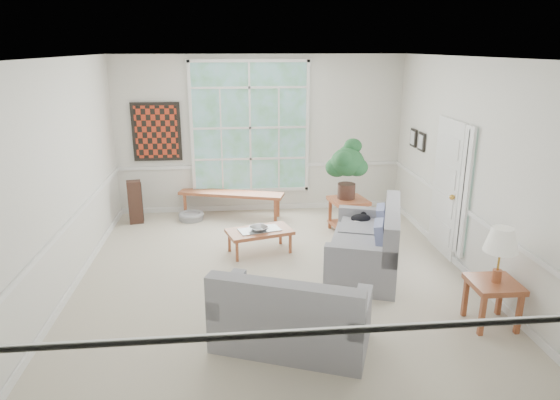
{
  "coord_description": "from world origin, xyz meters",
  "views": [
    {
      "loc": [
        -0.56,
        -6.51,
        3.14
      ],
      "look_at": [
        0.1,
        0.2,
        1.05
      ],
      "focal_mm": 32.0,
      "sensor_mm": 36.0,
      "label": 1
    }
  ],
  "objects_px": {
    "coffee_table": "(260,241)",
    "side_table": "(492,303)",
    "loveseat_front": "(292,307)",
    "end_table": "(348,215)",
    "loveseat_right": "(365,238)"
  },
  "relations": [
    {
      "from": "coffee_table",
      "to": "end_table",
      "type": "relative_size",
      "value": 1.67
    },
    {
      "from": "loveseat_right",
      "to": "coffee_table",
      "type": "bearing_deg",
      "value": 170.48
    },
    {
      "from": "loveseat_right",
      "to": "side_table",
      "type": "height_order",
      "value": "loveseat_right"
    },
    {
      "from": "loveseat_right",
      "to": "end_table",
      "type": "height_order",
      "value": "loveseat_right"
    },
    {
      "from": "coffee_table",
      "to": "side_table",
      "type": "bearing_deg",
      "value": -59.15
    },
    {
      "from": "loveseat_right",
      "to": "side_table",
      "type": "bearing_deg",
      "value": -37.56
    },
    {
      "from": "coffee_table",
      "to": "end_table",
      "type": "distance_m",
      "value": 1.78
    },
    {
      "from": "end_table",
      "to": "coffee_table",
      "type": "bearing_deg",
      "value": -153.97
    },
    {
      "from": "coffee_table",
      "to": "loveseat_right",
      "type": "bearing_deg",
      "value": -44.0
    },
    {
      "from": "loveseat_front",
      "to": "coffee_table",
      "type": "bearing_deg",
      "value": 115.54
    },
    {
      "from": "end_table",
      "to": "side_table",
      "type": "height_order",
      "value": "end_table"
    },
    {
      "from": "loveseat_right",
      "to": "loveseat_front",
      "type": "height_order",
      "value": "loveseat_right"
    },
    {
      "from": "loveseat_front",
      "to": "end_table",
      "type": "xyz_separation_m",
      "value": [
        1.4,
        3.36,
        -0.14
      ]
    },
    {
      "from": "coffee_table",
      "to": "end_table",
      "type": "xyz_separation_m",
      "value": [
        1.6,
        0.78,
        0.11
      ]
    },
    {
      "from": "loveseat_right",
      "to": "side_table",
      "type": "xyz_separation_m",
      "value": [
        1.09,
        -1.62,
        -0.21
      ]
    }
  ]
}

